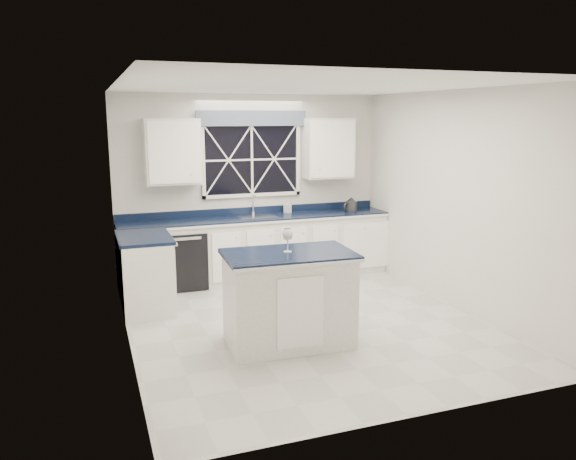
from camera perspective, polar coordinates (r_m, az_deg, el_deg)
name	(u,v)px	position (r m, az deg, el deg)	size (l,w,h in m)	color
ground	(306,323)	(6.67, 1.88, -9.41)	(4.50, 4.50, 0.00)	#A5A6A1
back_wall	(251,186)	(8.42, -3.75, 4.45)	(4.00, 0.10, 2.70)	silver
base_cabinets	(239,254)	(8.06, -5.00, -2.40)	(3.99, 1.60, 0.90)	white
countertop	(257,218)	(8.20, -3.13, 1.23)	(3.98, 0.64, 0.04)	black
dishwasher	(183,258)	(8.07, -10.59, -2.83)	(0.60, 0.58, 0.82)	black
window	(252,154)	(8.33, -3.70, 7.69)	(1.65, 0.09, 1.26)	black
upper_cabinets	(254,150)	(8.21, -3.47, 8.13)	(3.10, 0.34, 0.90)	white
faucet	(254,204)	(8.36, -3.52, 2.66)	(0.05, 0.20, 0.30)	silver
island	(289,298)	(5.93, 0.09, -6.96)	(1.37, 0.87, 1.00)	white
rug	(306,299)	(7.45, 1.80, -7.04)	(1.39, 1.01, 0.02)	beige
kettle	(351,205)	(8.72, 6.42, 2.57)	(0.29, 0.24, 0.22)	#2F2F31
wine_glass	(288,235)	(5.77, -0.04, -0.49)	(0.11, 0.11, 0.26)	silver
soap_bottle	(288,206)	(8.50, -0.04, 2.42)	(0.09, 0.09, 0.20)	silver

